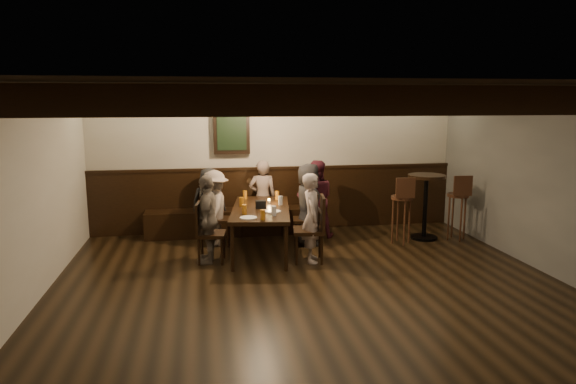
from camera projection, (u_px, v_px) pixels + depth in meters
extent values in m
plane|color=black|center=(321.00, 301.00, 5.97)|extent=(7.00, 7.00, 0.00)
plane|color=black|center=(324.00, 92.00, 5.55)|extent=(7.00, 7.00, 0.00)
plane|color=beige|center=(277.00, 163.00, 9.16)|extent=(6.50, 0.00, 6.50)
plane|color=beige|center=(12.00, 211.00, 5.22)|extent=(0.00, 7.00, 7.00)
cube|color=black|center=(277.00, 199.00, 9.23)|extent=(6.50, 0.08, 1.10)
cube|color=black|center=(234.00, 222.00, 8.91)|extent=(3.00, 0.45, 0.45)
cube|color=black|center=(232.00, 133.00, 8.83)|extent=(0.62, 0.12, 0.72)
cube|color=black|center=(232.00, 133.00, 8.77)|extent=(0.50, 0.02, 0.58)
cube|color=black|center=(450.00, 100.00, 2.75)|extent=(6.50, 0.10, 0.16)
cube|color=black|center=(377.00, 100.00, 3.88)|extent=(6.50, 0.10, 0.16)
cube|color=black|center=(337.00, 100.00, 5.00)|extent=(6.50, 0.10, 0.16)
cube|color=black|center=(312.00, 100.00, 6.13)|extent=(6.50, 0.10, 0.16)
cube|color=black|center=(295.00, 100.00, 7.25)|extent=(6.50, 0.10, 0.16)
cube|color=black|center=(282.00, 100.00, 8.38)|extent=(6.50, 0.10, 0.16)
sphere|color=#FFE099|center=(107.00, 108.00, 7.93)|extent=(0.07, 0.07, 0.07)
sphere|color=#FFE099|center=(197.00, 108.00, 8.15)|extent=(0.07, 0.07, 0.07)
sphere|color=#FFE099|center=(282.00, 108.00, 8.38)|extent=(0.07, 0.07, 0.07)
sphere|color=#FFE099|center=(363.00, 107.00, 8.61)|extent=(0.07, 0.07, 0.07)
sphere|color=#FFE099|center=(439.00, 107.00, 8.83)|extent=(0.07, 0.07, 0.07)
cube|color=black|center=(261.00, 209.00, 7.78)|extent=(1.11, 1.98, 0.06)
cylinder|color=black|center=(232.00, 249.00, 6.96)|extent=(0.06, 0.06, 0.65)
cylinder|color=black|center=(241.00, 219.00, 8.70)|extent=(0.06, 0.06, 0.65)
cylinder|color=black|center=(286.00, 248.00, 6.98)|extent=(0.06, 0.06, 0.65)
cylinder|color=black|center=(284.00, 219.00, 8.71)|extent=(0.06, 0.06, 0.65)
cube|color=black|center=(218.00, 220.00, 8.25)|extent=(0.45, 0.45, 0.05)
cube|color=black|center=(207.00, 205.00, 8.20)|extent=(0.10, 0.40, 0.44)
cube|color=black|center=(211.00, 234.00, 7.37)|extent=(0.45, 0.45, 0.05)
cube|color=black|center=(198.00, 218.00, 7.32)|extent=(0.10, 0.40, 0.44)
cube|color=black|center=(305.00, 220.00, 8.28)|extent=(0.44, 0.44, 0.05)
cube|color=black|center=(316.00, 205.00, 8.25)|extent=(0.09, 0.39, 0.43)
cube|color=black|center=(309.00, 231.00, 7.39)|extent=(0.50, 0.50, 0.05)
cube|color=black|center=(323.00, 213.00, 7.35)|extent=(0.11, 0.44, 0.48)
imported|color=#242426|center=(209.00, 203.00, 8.66)|extent=(0.63, 0.46, 1.20)
imported|color=gray|center=(263.00, 198.00, 8.81)|extent=(0.52, 0.38, 1.31)
imported|color=maroon|center=(315.00, 199.00, 8.69)|extent=(0.71, 0.59, 1.32)
imported|color=gray|center=(215.00, 208.00, 8.21)|extent=(0.56, 0.84, 1.22)
imported|color=slate|center=(207.00, 219.00, 7.32)|extent=(0.42, 0.78, 1.27)
imported|color=black|center=(308.00, 204.00, 8.24)|extent=(0.51, 0.70, 1.32)
imported|color=#AF9B94|center=(312.00, 218.00, 7.36)|extent=(0.37, 0.51, 1.29)
cylinder|color=#BF7219|center=(245.00, 195.00, 8.44)|extent=(0.07, 0.07, 0.14)
cylinder|color=#BF7219|center=(277.00, 195.00, 8.41)|extent=(0.07, 0.07, 0.14)
cylinder|color=#BF7219|center=(241.00, 202.00, 7.85)|extent=(0.07, 0.07, 0.14)
cylinder|color=silver|center=(280.00, 201.00, 7.96)|extent=(0.07, 0.07, 0.14)
cylinder|color=#BF7219|center=(244.00, 209.00, 7.31)|extent=(0.07, 0.07, 0.14)
cylinder|color=silver|center=(274.00, 211.00, 7.22)|extent=(0.07, 0.07, 0.14)
cylinder|color=#BF7219|center=(263.00, 215.00, 6.97)|extent=(0.07, 0.07, 0.14)
cylinder|color=white|center=(248.00, 218.00, 7.08)|extent=(0.24, 0.24, 0.01)
cylinder|color=white|center=(273.00, 211.00, 7.48)|extent=(0.24, 0.24, 0.01)
cube|color=black|center=(261.00, 204.00, 7.71)|extent=(0.15, 0.10, 0.12)
cylinder|color=beige|center=(269.00, 202.00, 8.07)|extent=(0.05, 0.05, 0.05)
cylinder|color=black|center=(424.00, 237.00, 8.68)|extent=(0.45, 0.45, 0.04)
cylinder|color=black|center=(425.00, 208.00, 8.59)|extent=(0.07, 0.07, 1.03)
cylinder|color=black|center=(427.00, 176.00, 8.49)|extent=(0.62, 0.62, 0.05)
cylinder|color=#381E11|center=(402.00, 198.00, 8.27)|extent=(0.35, 0.35, 0.05)
cube|color=#381E11|center=(406.00, 188.00, 8.08)|extent=(0.31, 0.06, 0.33)
cylinder|color=#381E11|center=(458.00, 195.00, 8.48)|extent=(0.35, 0.35, 0.05)
cube|color=#381E11|center=(463.00, 186.00, 8.29)|extent=(0.31, 0.06, 0.33)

